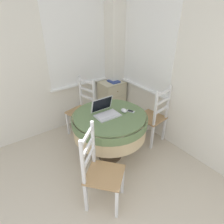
# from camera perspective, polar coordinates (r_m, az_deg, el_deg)

# --- Properties ---
(corner_room_shell) EXTENTS (4.66, 4.73, 2.55)m
(corner_room_shell) POSITION_cam_1_polar(r_m,az_deg,el_deg) (2.71, -2.54, 11.14)
(corner_room_shell) COLOR white
(corner_room_shell) RESTS_ON ground_plane
(round_dining_table) EXTENTS (1.06, 1.06, 0.74)m
(round_dining_table) POSITION_cam_1_polar(r_m,az_deg,el_deg) (2.83, -0.67, -3.39)
(round_dining_table) COLOR #4C3D2D
(round_dining_table) RESTS_ON ground_plane
(laptop) EXTENTS (0.33, 0.29, 0.23)m
(laptop) POSITION_cam_1_polar(r_m,az_deg,el_deg) (2.74, -1.86, 0.15)
(laptop) COLOR silver
(laptop) RESTS_ON round_dining_table
(computer_mouse) EXTENTS (0.07, 0.10, 0.05)m
(computer_mouse) POSITION_cam_1_polar(r_m,az_deg,el_deg) (2.81, 3.44, 0.43)
(computer_mouse) COLOR white
(computer_mouse) RESTS_ON round_dining_table
(cell_phone) EXTENTS (0.09, 0.13, 0.01)m
(cell_phone) POSITION_cam_1_polar(r_m,az_deg,el_deg) (2.84, 5.32, 0.25)
(cell_phone) COLOR #B2B7BC
(cell_phone) RESTS_ON round_dining_table
(dining_chair_near_back_window) EXTENTS (0.49, 0.48, 1.01)m
(dining_chair_near_back_window) POSITION_cam_1_polar(r_m,az_deg,el_deg) (3.49, -8.35, 0.70)
(dining_chair_near_back_window) COLOR #A87F51
(dining_chair_near_back_window) RESTS_ON ground_plane
(dining_chair_near_right_window) EXTENTS (0.44, 0.45, 1.01)m
(dining_chair_near_right_window) POSITION_cam_1_polar(r_m,az_deg,el_deg) (3.30, 11.74, -1.47)
(dining_chair_near_right_window) COLOR #A87F51
(dining_chair_near_right_window) RESTS_ON ground_plane
(dining_chair_camera_near) EXTENTS (0.56, 0.56, 1.01)m
(dining_chair_camera_near) POSITION_cam_1_polar(r_m,az_deg,el_deg) (2.30, -3.32, -16.83)
(dining_chair_camera_near) COLOR #A87F51
(dining_chair_camera_near) RESTS_ON ground_plane
(corner_cabinet) EXTENTS (0.48, 0.40, 0.75)m
(corner_cabinet) POSITION_cam_1_polar(r_m,az_deg,el_deg) (4.03, -0.03, 3.74)
(corner_cabinet) COLOR beige
(corner_cabinet) RESTS_ON ground_plane
(book_on_cabinet) EXTENTS (0.17, 0.22, 0.02)m
(book_on_cabinet) POSITION_cam_1_polar(r_m,az_deg,el_deg) (3.87, 0.49, 8.78)
(book_on_cabinet) COLOR #33478C
(book_on_cabinet) RESTS_ON corner_cabinet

